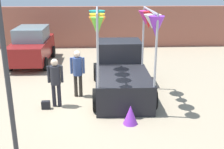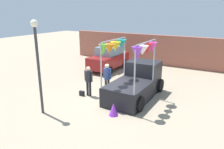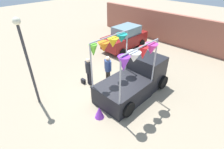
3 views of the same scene
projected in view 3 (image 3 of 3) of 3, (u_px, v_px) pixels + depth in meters
The scene contains 9 objects.
ground_plane at pixel (110, 91), 9.74m from camera, with size 60.00×60.00×0.00m, color gray.
vendor_truck at pixel (135, 77), 9.28m from camera, with size 2.44×4.11×3.25m.
parked_car at pixel (125, 38), 14.33m from camera, with size 1.88×4.00×1.88m.
person_customer at pixel (89, 69), 9.81m from camera, with size 0.53×0.34×1.70m.
person_vendor at pixel (108, 67), 9.90m from camera, with size 0.53×0.34×1.76m.
handbag at pixel (83, 81), 10.37m from camera, with size 0.28×0.16×0.28m, color black.
street_lamp at pixel (26, 53), 7.55m from camera, with size 0.32×0.32×4.28m.
brick_boundary_wall at pixel (185, 32), 14.37m from camera, with size 18.00×0.36×2.60m, color #9E5947.
folded_kite_bundle_violet at pixel (99, 112), 7.94m from camera, with size 0.44×0.44×0.60m, color purple.
Camera 3 is at (5.50, -5.48, 5.96)m, focal length 28.00 mm.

